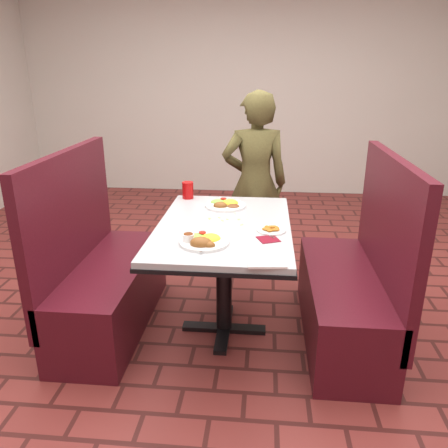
{
  "coord_description": "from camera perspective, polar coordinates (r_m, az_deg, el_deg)",
  "views": [
    {
      "loc": [
        0.23,
        -2.48,
        1.64
      ],
      "look_at": [
        0.0,
        0.0,
        0.75
      ],
      "focal_mm": 35.0,
      "sensor_mm": 36.0,
      "label": 1
    }
  ],
  "objects": [
    {
      "name": "booth_bench_right",
      "position": [
        2.87,
        16.28,
        -8.45
      ],
      "size": [
        0.47,
        1.2,
        1.17
      ],
      "color": "#50121C",
      "rests_on": "ground"
    },
    {
      "name": "spoon_utensil",
      "position": [
        2.48,
        5.74,
        -1.41
      ],
      "size": [
        0.08,
        0.1,
        0.0
      ],
      "primitive_type": "cube",
      "rotation": [
        0.0,
        0.0,
        0.66
      ],
      "color": "silver",
      "rests_on": "dining_table"
    },
    {
      "name": "paper_napkin",
      "position": [
        2.14,
        5.58,
        -4.95
      ],
      "size": [
        0.2,
        0.15,
        0.01
      ],
      "primitive_type": "cube",
      "rotation": [
        0.0,
        0.0,
        0.09
      ],
      "color": "white",
      "rests_on": "dining_table"
    },
    {
      "name": "near_dinner_plate",
      "position": [
        2.35,
        -2.74,
        -1.92
      ],
      "size": [
        0.27,
        0.27,
        0.08
      ],
      "rotation": [
        0.0,
        0.0,
        -0.25
      ],
      "color": "white",
      "rests_on": "dining_table"
    },
    {
      "name": "knife_utensil",
      "position": [
        2.3,
        -2.42,
        -2.87
      ],
      "size": [
        0.04,
        0.19,
        0.0
      ],
      "primitive_type": "cube",
      "rotation": [
        0.0,
        0.0,
        -0.15
      ],
      "color": "silver",
      "rests_on": "dining_table"
    },
    {
      "name": "diner_person",
      "position": [
        3.62,
        4.04,
        5.28
      ],
      "size": [
        0.59,
        0.43,
        1.49
      ],
      "primitive_type": "imported",
      "rotation": [
        0.0,
        0.0,
        3.28
      ],
      "color": "brown",
      "rests_on": "ground"
    },
    {
      "name": "room",
      "position": [
        2.51,
        0.0,
        25.85
      ],
      "size": [
        7.0,
        7.04,
        2.82
      ],
      "color": "maroon",
      "rests_on": "ground"
    },
    {
      "name": "far_dinner_plate",
      "position": [
        2.98,
        0.21,
        2.76
      ],
      "size": [
        0.28,
        0.28,
        0.07
      ],
      "rotation": [
        0.0,
        0.0,
        -0.06
      ],
      "color": "white",
      "rests_on": "dining_table"
    },
    {
      "name": "dining_table",
      "position": [
        2.68,
        0.0,
        -1.93
      ],
      "size": [
        0.81,
        1.21,
        0.75
      ],
      "color": "#B6B9BB",
      "rests_on": "ground"
    },
    {
      "name": "booth_bench_left",
      "position": [
        2.99,
        -15.52,
        -7.11
      ],
      "size": [
        0.47,
        1.2,
        1.17
      ],
      "color": "#50121C",
      "rests_on": "ground"
    },
    {
      "name": "fork_utensil",
      "position": [
        2.35,
        -3.71,
        -2.45
      ],
      "size": [
        0.01,
        0.15,
        0.0
      ],
      "primitive_type": "cube",
      "rotation": [
        0.0,
        0.0,
        0.04
      ],
      "color": "silver",
      "rests_on": "dining_table"
    },
    {
      "name": "lettuce_shreds",
      "position": [
        2.7,
        0.96,
        0.42
      ],
      "size": [
        0.28,
        0.32,
        0.0
      ],
      "primitive_type": null,
      "color": "#9AD153",
      "rests_on": "dining_table"
    },
    {
      "name": "maroon_napkin",
      "position": [
        2.42,
        5.8,
        -1.99
      ],
      "size": [
        0.14,
        0.14,
        0.0
      ],
      "primitive_type": "cube",
      "rotation": [
        0.0,
        0.0,
        0.39
      ],
      "color": "maroon",
      "rests_on": "dining_table"
    },
    {
      "name": "plantain_plate",
      "position": [
        2.54,
        6.19,
        -0.73
      ],
      "size": [
        0.17,
        0.17,
        0.03
      ],
      "rotation": [
        0.0,
        0.0,
        -0.03
      ],
      "color": "white",
      "rests_on": "dining_table"
    },
    {
      "name": "red_tumbler",
      "position": [
        3.18,
        -4.75,
        4.42
      ],
      "size": [
        0.08,
        0.08,
        0.12
      ],
      "primitive_type": "cylinder",
      "color": "#B90C0D",
      "rests_on": "dining_table"
    }
  ]
}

